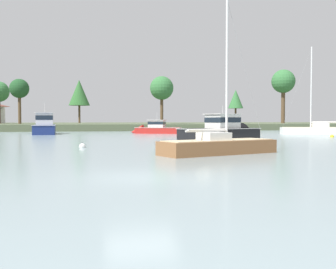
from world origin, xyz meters
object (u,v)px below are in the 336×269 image
(cruiser_red, at_px, (153,130))
(mooring_buoy_yellow, at_px, (332,136))
(cruiser_black, at_px, (227,134))
(cruiser_navy, at_px, (45,129))
(mooring_buoy_white, at_px, (82,146))
(sailboat_wood, at_px, (219,150))
(sailboat_white, at_px, (316,132))

(cruiser_red, relative_size, mooring_buoy_yellow, 15.71)
(cruiser_black, relative_size, mooring_buoy_yellow, 20.66)
(cruiser_navy, relative_size, cruiser_black, 0.94)
(cruiser_navy, height_order, mooring_buoy_white, cruiser_navy)
(cruiser_black, relative_size, mooring_buoy_white, 19.83)
(cruiser_red, xyz_separation_m, mooring_buoy_yellow, (18.13, -16.53, -0.36))
(cruiser_navy, bearing_deg, cruiser_red, -6.23)
(cruiser_black, bearing_deg, cruiser_red, 104.40)
(cruiser_black, height_order, mooring_buoy_white, cruiser_black)
(cruiser_red, relative_size, cruiser_black, 0.76)
(cruiser_black, bearing_deg, sailboat_wood, -112.20)
(cruiser_navy, xyz_separation_m, cruiser_red, (15.38, -1.68, -0.22))
(sailboat_wood, bearing_deg, cruiser_black, 67.80)
(cruiser_black, xyz_separation_m, sailboat_wood, (-6.90, -16.91, -0.34))
(sailboat_white, xyz_separation_m, cruiser_navy, (-37.28, 9.21, 0.39))
(sailboat_white, height_order, cruiser_navy, sailboat_white)
(mooring_buoy_white, bearing_deg, sailboat_white, 32.66)
(cruiser_red, height_order, mooring_buoy_white, cruiser_red)
(cruiser_red, relative_size, sailboat_wood, 0.80)
(sailboat_white, bearing_deg, mooring_buoy_white, -147.34)
(cruiser_navy, height_order, mooring_buoy_yellow, cruiser_navy)
(cruiser_navy, distance_m, sailboat_wood, 39.13)
(cruiser_navy, height_order, cruiser_black, cruiser_navy)
(sailboat_wood, bearing_deg, mooring_buoy_yellow, 42.48)
(sailboat_wood, height_order, mooring_buoy_white, sailboat_wood)
(sailboat_wood, xyz_separation_m, mooring_buoy_white, (-7.86, 7.14, -0.14))
(cruiser_navy, distance_m, cruiser_red, 15.47)
(cruiser_black, distance_m, mooring_buoy_yellow, 13.56)
(sailboat_white, xyz_separation_m, cruiser_red, (-21.90, 7.53, 0.17))
(sailboat_white, bearing_deg, cruiser_red, 161.03)
(sailboat_white, bearing_deg, cruiser_navy, 166.13)
(cruiser_black, height_order, mooring_buoy_yellow, cruiser_black)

